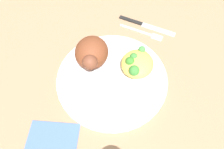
{
  "coord_description": "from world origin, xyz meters",
  "views": [
    {
      "loc": [
        0.26,
        0.09,
        0.47
      ],
      "look_at": [
        0.0,
        0.0,
        0.03
      ],
      "focal_mm": 32.27,
      "sensor_mm": 36.0,
      "label": 1
    }
  ],
  "objects": [
    {
      "name": "knife",
      "position": [
        -0.23,
        0.02,
        0.0
      ],
      "size": [
        0.04,
        0.19,
        0.01
      ],
      "color": "black",
      "rests_on": "ground_plane"
    },
    {
      "name": "roasted_chicken",
      "position": [
        -0.03,
        -0.07,
        0.06
      ],
      "size": [
        0.11,
        0.09,
        0.08
      ],
      "color": "brown",
      "rests_on": "plate"
    },
    {
      "name": "napkin",
      "position": [
        0.2,
        -0.08,
        0.0
      ],
      "size": [
        0.12,
        0.14,
        0.0
      ],
      "primitive_type": "cube",
      "rotation": [
        0.0,
        0.0,
        0.25
      ],
      "color": "#47669E",
      "rests_on": "ground_plane"
    },
    {
      "name": "ground_plane",
      "position": [
        0.0,
        0.0,
        0.0
      ],
      "size": [
        2.0,
        2.0,
        0.0
      ],
      "primitive_type": "plane",
      "color": "#967254"
    },
    {
      "name": "rice_pile",
      "position": [
        0.07,
        -0.0,
        0.04
      ],
      "size": [
        0.1,
        0.09,
        0.04
      ],
      "primitive_type": "ellipsoid",
      "color": "white",
      "rests_on": "plate"
    },
    {
      "name": "fork",
      "position": [
        -0.19,
        0.04,
        0.0
      ],
      "size": [
        0.03,
        0.14,
        0.01
      ],
      "color": "#B2B2B7",
      "rests_on": "ground_plane"
    },
    {
      "name": "mac_cheese_with_broccoli",
      "position": [
        -0.05,
        0.05,
        0.04
      ],
      "size": [
        0.1,
        0.09,
        0.05
      ],
      "color": "#ECC64E",
      "rests_on": "plate"
    },
    {
      "name": "plate",
      "position": [
        0.0,
        0.0,
        0.01
      ],
      "size": [
        0.3,
        0.3,
        0.02
      ],
      "color": "white",
      "rests_on": "ground_plane"
    }
  ]
}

